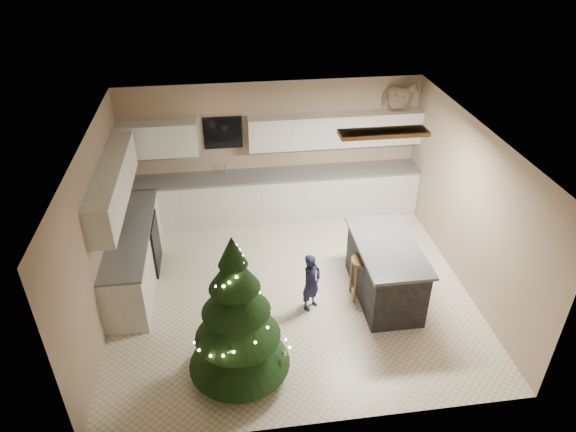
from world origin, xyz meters
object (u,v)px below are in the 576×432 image
at_px(island, 385,270).
at_px(christmas_tree, 237,322).
at_px(toddler, 311,282).
at_px(bar_stool, 363,269).
at_px(rocking_horse, 400,95).

xyz_separation_m(island, christmas_tree, (-2.30, -1.26, 0.41)).
bearing_deg(toddler, bar_stool, -30.65).
distance_m(island, bar_stool, 0.36).
height_order(island, bar_stool, island).
relative_size(island, bar_stool, 2.38).
xyz_separation_m(island, bar_stool, (-0.35, 0.01, 0.06)).
height_order(island, christmas_tree, christmas_tree).
bearing_deg(toddler, rocking_horse, 13.80).
xyz_separation_m(bar_stool, toddler, (-0.81, -0.13, -0.06)).
relative_size(toddler, rocking_horse, 1.33).
distance_m(bar_stool, christmas_tree, 2.35).
bearing_deg(bar_stool, rocking_horse, 64.85).
relative_size(bar_stool, rocking_horse, 1.01).
relative_size(christmas_tree, toddler, 2.28).
height_order(christmas_tree, toddler, christmas_tree).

